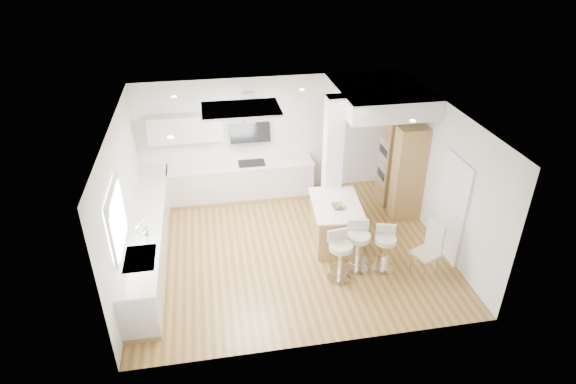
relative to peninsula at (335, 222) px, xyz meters
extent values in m
plane|color=olive|center=(-0.95, -0.17, -0.44)|extent=(6.00, 6.00, 0.00)
cube|color=white|center=(-0.95, -0.17, -0.44)|extent=(6.00, 5.00, 0.02)
cube|color=silver|center=(-0.95, 2.33, 0.96)|extent=(6.00, 0.04, 2.80)
cube|color=silver|center=(-3.95, -0.17, 0.96)|extent=(0.04, 5.00, 2.80)
cube|color=silver|center=(2.05, -0.17, 0.96)|extent=(0.04, 5.00, 2.80)
cube|color=white|center=(-1.75, 0.43, 2.34)|extent=(1.40, 0.95, 0.05)
cube|color=white|center=(-1.75, 0.43, 2.32)|extent=(1.25, 0.80, 0.03)
cylinder|color=white|center=(-2.95, 1.33, 2.35)|extent=(0.10, 0.10, 0.02)
cylinder|color=white|center=(-2.95, -0.67, 2.35)|extent=(0.10, 0.10, 0.02)
cylinder|color=white|center=(-0.45, 1.33, 2.35)|extent=(0.10, 0.10, 0.02)
cylinder|color=white|center=(1.05, 0.83, 2.35)|extent=(0.10, 0.10, 0.02)
cylinder|color=white|center=(1.05, -0.67, 2.35)|extent=(0.10, 0.10, 0.02)
cube|color=white|center=(-3.91, -1.07, 1.21)|extent=(0.03, 1.15, 0.95)
cube|color=white|center=(-3.90, -1.07, 1.72)|extent=(0.04, 1.28, 0.06)
cube|color=white|center=(-3.90, -1.07, 0.71)|extent=(0.04, 1.28, 0.06)
cube|color=white|center=(-3.90, -1.68, 1.21)|extent=(0.04, 0.06, 0.95)
cube|color=white|center=(-3.90, -0.46, 1.21)|extent=(0.04, 0.06, 0.95)
cube|color=#A9ABB1|center=(-3.89, -1.07, 1.64)|extent=(0.03, 1.18, 0.14)
cube|color=#483F39|center=(2.03, -0.77, 0.56)|extent=(0.02, 0.90, 2.00)
cube|color=white|center=(2.02, -0.77, 0.56)|extent=(0.05, 1.00, 2.10)
cube|color=#A27F45|center=(-3.65, 0.08, -0.39)|extent=(0.60, 4.50, 0.10)
cube|color=beige|center=(-3.65, 0.08, 0.04)|extent=(0.60, 4.50, 0.76)
cube|color=#F0E1CC|center=(-3.65, 0.08, 0.44)|extent=(0.63, 4.50, 0.04)
cube|color=#A9A9AE|center=(-3.65, -1.17, 0.45)|extent=(0.50, 0.75, 0.02)
cube|color=#A9A9AE|center=(-3.65, -1.35, 0.40)|extent=(0.40, 0.34, 0.10)
cube|color=#A9A9AE|center=(-3.65, -0.99, 0.40)|extent=(0.40, 0.34, 0.10)
cylinder|color=silver|center=(-3.53, -0.87, 0.64)|extent=(0.02, 0.02, 0.36)
torus|color=silver|center=(-3.60, -0.87, 0.82)|extent=(0.18, 0.02, 0.18)
imported|color=#53964C|center=(-3.60, -0.52, 0.63)|extent=(0.17, 0.12, 0.33)
cube|color=#A27F45|center=(-1.70, 2.03, -0.39)|extent=(3.30, 0.60, 0.10)
cube|color=beige|center=(-1.70, 2.03, 0.04)|extent=(3.30, 0.60, 0.76)
cube|color=#F0E1CC|center=(-1.70, 2.03, 0.44)|extent=(3.33, 0.63, 0.04)
cube|color=black|center=(-1.45, 2.03, 0.47)|extent=(0.60, 0.40, 0.01)
cube|color=beige|center=(-2.85, 2.16, 1.36)|extent=(1.60, 0.34, 0.60)
cube|color=#A9A9AE|center=(-1.45, 2.23, 1.71)|extent=(0.25, 0.18, 0.70)
cube|color=black|center=(-1.45, 2.15, 1.16)|extent=(0.90, 0.26, 0.44)
cube|color=white|center=(0.10, 0.78, 0.96)|extent=(0.35, 0.35, 2.80)
cube|color=white|center=(1.15, 1.23, 2.16)|extent=(1.78, 2.20, 0.40)
cube|color=#A27F45|center=(1.73, 1.33, 0.61)|extent=(0.62, 0.62, 2.10)
cube|color=#A27F45|center=(1.73, 0.63, 0.61)|extent=(0.62, 0.40, 2.10)
cube|color=#A9A9AE|center=(1.42, 1.33, 0.86)|extent=(0.02, 0.55, 0.55)
cube|color=#A9A9AE|center=(1.42, 1.33, 0.28)|extent=(0.02, 0.55, 0.55)
cube|color=black|center=(1.41, 1.33, 0.86)|extent=(0.01, 0.45, 0.18)
cube|color=black|center=(1.41, 1.33, 0.28)|extent=(0.01, 0.45, 0.18)
cube|color=#A27F45|center=(0.00, 0.00, -0.02)|extent=(0.99, 1.42, 0.83)
cube|color=#F0E1CC|center=(0.00, 0.00, 0.41)|extent=(1.07, 1.51, 0.04)
imported|color=gray|center=(-0.01, -0.14, 0.46)|extent=(0.27, 0.27, 0.06)
sphere|color=#C75C17|center=(0.03, -0.15, 0.46)|extent=(0.07, 0.07, 0.07)
sphere|color=#C75C17|center=(-0.05, -0.12, 0.46)|extent=(0.07, 0.07, 0.07)
sphere|color=olive|center=(-0.02, -0.18, 0.46)|extent=(0.07, 0.07, 0.07)
cylinder|color=silver|center=(-0.24, -1.21, -0.42)|extent=(0.50, 0.50, 0.03)
cylinder|color=silver|center=(-0.24, -1.21, -0.09)|extent=(0.08, 0.08, 0.66)
cylinder|color=silver|center=(-0.24, -1.21, -0.22)|extent=(0.39, 0.39, 0.02)
cylinder|color=beige|center=(-0.24, -1.21, 0.29)|extent=(0.48, 0.48, 0.10)
cube|color=beige|center=(-0.26, -1.05, 0.44)|extent=(0.39, 0.10, 0.22)
cylinder|color=silver|center=(0.16, -0.99, -0.42)|extent=(0.51, 0.51, 0.03)
cylinder|color=silver|center=(0.16, -0.99, -0.08)|extent=(0.08, 0.08, 0.66)
cylinder|color=silver|center=(0.16, -0.99, -0.22)|extent=(0.40, 0.40, 0.02)
cylinder|color=beige|center=(0.16, -0.99, 0.29)|extent=(0.49, 0.49, 0.10)
cube|color=beige|center=(0.19, -0.83, 0.44)|extent=(0.39, 0.11, 0.22)
cylinder|color=silver|center=(0.64, -1.08, -0.43)|extent=(0.51, 0.51, 0.03)
cylinder|color=silver|center=(0.64, -1.08, -0.11)|extent=(0.08, 0.08, 0.61)
cylinder|color=silver|center=(0.64, -1.08, -0.23)|extent=(0.39, 0.39, 0.01)
cylinder|color=beige|center=(0.64, -1.08, 0.23)|extent=(0.49, 0.49, 0.09)
cube|color=beige|center=(0.69, -0.94, 0.37)|extent=(0.35, 0.14, 0.21)
cube|color=beige|center=(1.35, -1.30, -0.01)|extent=(0.54, 0.54, 0.06)
cube|color=beige|center=(1.52, -1.23, 0.29)|extent=(0.19, 0.37, 0.66)
cylinder|color=#A27F45|center=(1.26, -1.52, -0.24)|extent=(0.04, 0.04, 0.40)
cylinder|color=#A27F45|center=(1.14, -1.21, -0.24)|extent=(0.04, 0.04, 0.40)
cylinder|color=#A27F45|center=(1.57, -1.39, -0.24)|extent=(0.04, 0.04, 0.40)
cylinder|color=#A27F45|center=(1.44, -1.08, -0.24)|extent=(0.04, 0.04, 0.40)
camera|label=1|loc=(-2.36, -7.82, 5.30)|focal=30.00mm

